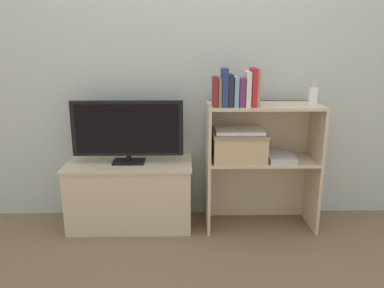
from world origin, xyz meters
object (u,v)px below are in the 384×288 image
book_maroon (215,91)px  book_charcoal (230,90)px  tv_stand (131,194)px  book_plum (241,92)px  book_ivory (247,89)px  baby_monitor (313,96)px  tv (128,130)px  storage_basket_left (238,144)px  book_tan (257,87)px  book_skyblue (235,91)px  magazine_stack (280,157)px  laptop (239,131)px  book_crimson (253,87)px  book_navy (224,87)px  book_olive (219,92)px

book_maroon → book_charcoal: 0.10m
tv_stand → book_plum: (0.77, -0.08, 0.75)m
book_ivory → baby_monitor: 0.47m
tv → storage_basket_left: size_ratio=2.10×
book_ivory → book_tan: book_tan is taller
book_skyblue → book_tan: size_ratio=0.79×
book_charcoal → baby_monitor: 0.58m
storage_basket_left → magazine_stack: bearing=-4.6°
book_charcoal → book_skyblue: (0.04, 0.00, -0.01)m
tv_stand → tv: size_ratio=1.15×
tv_stand → book_tan: (0.87, -0.08, 0.78)m
book_tan → laptop: (-0.10, 0.05, -0.30)m
book_crimson → magazine_stack: book_crimson is taller
baby_monitor → book_ivory: bearing=-171.9°
laptop → magazine_stack: size_ratio=1.35×
book_navy → baby_monitor: book_navy is taller
book_skyblue → book_tan: (0.14, 0.00, 0.03)m
book_charcoal → storage_basket_left: book_charcoal is taller
book_maroon → book_skyblue: same height
book_charcoal → book_skyblue: bearing=0.0°
baby_monitor → storage_basket_left: size_ratio=0.39×
book_plum → storage_basket_left: 0.37m
tv → magazine_stack: bearing=-3.0°
book_plum → laptop: bearing=89.6°
book_crimson → laptop: size_ratio=0.76×
tv_stand → storage_basket_left: bearing=-2.6°
book_olive → book_tan: bearing=0.0°
book_maroon → book_tan: (0.28, 0.00, 0.03)m
magazine_stack → book_plum: bearing=-174.7°
book_crimson → laptop: book_crimson is taller
tv_stand → laptop: size_ratio=2.71×
book_crimson → storage_basket_left: bearing=146.3°
tv_stand → book_skyblue: book_skyblue is taller
book_skyblue → storage_basket_left: size_ratio=0.53×
tv → book_navy: book_navy is taller
laptop → book_navy: bearing=-156.0°
book_olive → book_plum: book_olive is taller
book_crimson → storage_basket_left: (-0.08, 0.05, -0.40)m
book_maroon → book_skyblue: 0.13m
book_skyblue → laptop: book_skyblue is taller
book_navy → baby_monitor: (0.61, 0.07, -0.07)m
book_charcoal → storage_basket_left: size_ratio=0.57×
storage_basket_left → book_olive: bearing=-160.8°
book_tan → baby_monitor: (0.39, 0.07, -0.06)m
tv_stand → book_tan: size_ratio=3.62×
book_olive → book_maroon: bearing=180.0°
book_maroon → baby_monitor: bearing=5.6°
book_olive → book_navy: (0.03, 0.00, 0.03)m
laptop → tv: bearing=177.6°
book_skyblue → baby_monitor: (0.54, 0.07, -0.04)m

